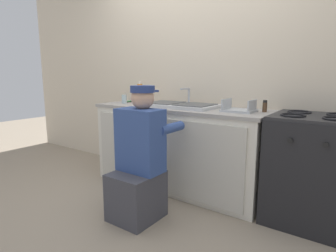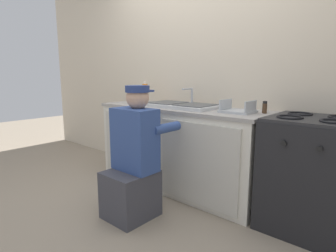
{
  "view_description": "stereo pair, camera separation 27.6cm",
  "coord_description": "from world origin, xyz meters",
  "px_view_note": "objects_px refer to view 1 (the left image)",
  "views": [
    {
      "loc": [
        1.58,
        -2.12,
        1.19
      ],
      "look_at": [
        0.0,
        0.1,
        0.69
      ],
      "focal_mm": 30.0,
      "sensor_mm": 36.0,
      "label": 1
    },
    {
      "loc": [
        1.8,
        -1.95,
        1.19
      ],
      "look_at": [
        0.0,
        0.1,
        0.69
      ],
      "focal_mm": 30.0,
      "sensor_mm": 36.0,
      "label": 2
    }
  ],
  "objects_px": {
    "cell_phone": "(128,102)",
    "spice_bottle_pepper": "(265,106)",
    "water_glass": "(124,99)",
    "dish_rack_tray": "(239,109)",
    "sink_double_basin": "(179,105)",
    "plumber_person": "(139,164)",
    "stove_range": "(311,170)",
    "soap_bottle_orange": "(140,93)"
  },
  "relations": [
    {
      "from": "sink_double_basin",
      "to": "water_glass",
      "type": "xyz_separation_m",
      "value": [
        -0.7,
        -0.08,
        0.03
      ]
    },
    {
      "from": "sink_double_basin",
      "to": "soap_bottle_orange",
      "type": "height_order",
      "value": "soap_bottle_orange"
    },
    {
      "from": "stove_range",
      "to": "sink_double_basin",
      "type": "bearing_deg",
      "value": 179.9
    },
    {
      "from": "soap_bottle_orange",
      "to": "dish_rack_tray",
      "type": "relative_size",
      "value": 0.89
    },
    {
      "from": "soap_bottle_orange",
      "to": "spice_bottle_pepper",
      "type": "xyz_separation_m",
      "value": [
        1.42,
        0.04,
        -0.06
      ]
    },
    {
      "from": "cell_phone",
      "to": "soap_bottle_orange",
      "type": "bearing_deg",
      "value": -4.91
    },
    {
      "from": "soap_bottle_orange",
      "to": "cell_phone",
      "type": "height_order",
      "value": "soap_bottle_orange"
    },
    {
      "from": "water_glass",
      "to": "dish_rack_tray",
      "type": "bearing_deg",
      "value": 2.37
    },
    {
      "from": "plumber_person",
      "to": "spice_bottle_pepper",
      "type": "xyz_separation_m",
      "value": [
        0.75,
        0.83,
        0.46
      ]
    },
    {
      "from": "plumber_person",
      "to": "soap_bottle_orange",
      "type": "relative_size",
      "value": 4.42
    },
    {
      "from": "soap_bottle_orange",
      "to": "dish_rack_tray",
      "type": "distance_m",
      "value": 1.23
    },
    {
      "from": "cell_phone",
      "to": "sink_double_basin",
      "type": "bearing_deg",
      "value": -4.79
    },
    {
      "from": "dish_rack_tray",
      "to": "water_glass",
      "type": "bearing_deg",
      "value": -177.63
    },
    {
      "from": "sink_double_basin",
      "to": "water_glass",
      "type": "distance_m",
      "value": 0.71
    },
    {
      "from": "soap_bottle_orange",
      "to": "water_glass",
      "type": "height_order",
      "value": "soap_bottle_orange"
    },
    {
      "from": "sink_double_basin",
      "to": "water_glass",
      "type": "bearing_deg",
      "value": -173.44
    },
    {
      "from": "stove_range",
      "to": "plumber_person",
      "type": "bearing_deg",
      "value": -147.71
    },
    {
      "from": "stove_range",
      "to": "soap_bottle_orange",
      "type": "height_order",
      "value": "soap_bottle_orange"
    },
    {
      "from": "soap_bottle_orange",
      "to": "spice_bottle_pepper",
      "type": "relative_size",
      "value": 2.38
    },
    {
      "from": "soap_bottle_orange",
      "to": "dish_rack_tray",
      "type": "xyz_separation_m",
      "value": [
        1.23,
        -0.07,
        -0.09
      ]
    },
    {
      "from": "cell_phone",
      "to": "spice_bottle_pepper",
      "type": "relative_size",
      "value": 1.33
    },
    {
      "from": "water_glass",
      "to": "dish_rack_tray",
      "type": "relative_size",
      "value": 0.36
    },
    {
      "from": "cell_phone",
      "to": "spice_bottle_pepper",
      "type": "distance_m",
      "value": 1.62
    },
    {
      "from": "plumber_person",
      "to": "stove_range",
      "type": "bearing_deg",
      "value": 32.29
    },
    {
      "from": "soap_bottle_orange",
      "to": "water_glass",
      "type": "bearing_deg",
      "value": -134.48
    },
    {
      "from": "sink_double_basin",
      "to": "spice_bottle_pepper",
      "type": "height_order",
      "value": "sink_double_basin"
    },
    {
      "from": "sink_double_basin",
      "to": "dish_rack_tray",
      "type": "distance_m",
      "value": 0.65
    },
    {
      "from": "sink_double_basin",
      "to": "plumber_person",
      "type": "relative_size",
      "value": 0.72
    },
    {
      "from": "cell_phone",
      "to": "water_glass",
      "type": "bearing_deg",
      "value": -62.8
    },
    {
      "from": "water_glass",
      "to": "spice_bottle_pepper",
      "type": "distance_m",
      "value": 1.56
    },
    {
      "from": "stove_range",
      "to": "spice_bottle_pepper",
      "type": "bearing_deg",
      "value": 167.95
    },
    {
      "from": "soap_bottle_orange",
      "to": "spice_bottle_pepper",
      "type": "height_order",
      "value": "soap_bottle_orange"
    },
    {
      "from": "stove_range",
      "to": "soap_bottle_orange",
      "type": "xyz_separation_m",
      "value": [
        -1.85,
        0.05,
        0.54
      ]
    },
    {
      "from": "stove_range",
      "to": "plumber_person",
      "type": "relative_size",
      "value": 0.81
    },
    {
      "from": "cell_phone",
      "to": "dish_rack_tray",
      "type": "relative_size",
      "value": 0.5
    },
    {
      "from": "water_glass",
      "to": "cell_phone",
      "type": "height_order",
      "value": "water_glass"
    },
    {
      "from": "soap_bottle_orange",
      "to": "stove_range",
      "type": "bearing_deg",
      "value": -1.56
    },
    {
      "from": "cell_phone",
      "to": "spice_bottle_pepper",
      "type": "height_order",
      "value": "spice_bottle_pepper"
    },
    {
      "from": "spice_bottle_pepper",
      "to": "sink_double_basin",
      "type": "bearing_deg",
      "value": -174.01
    },
    {
      "from": "water_glass",
      "to": "cell_phone",
      "type": "bearing_deg",
      "value": 117.2
    },
    {
      "from": "plumber_person",
      "to": "spice_bottle_pepper",
      "type": "relative_size",
      "value": 10.52
    },
    {
      "from": "cell_phone",
      "to": "spice_bottle_pepper",
      "type": "bearing_deg",
      "value": 0.82
    }
  ]
}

